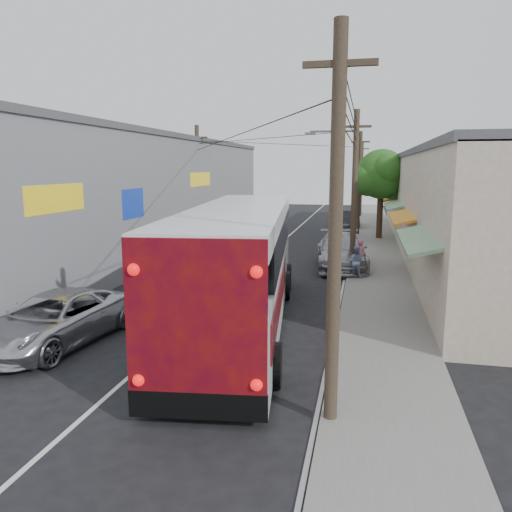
{
  "coord_description": "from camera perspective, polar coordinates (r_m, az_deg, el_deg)",
  "views": [
    {
      "loc": [
        5.76,
        -11.85,
        5.31
      ],
      "look_at": [
        1.66,
        6.83,
        1.88
      ],
      "focal_mm": 35.0,
      "sensor_mm": 36.0,
      "label": 1
    }
  ],
  "objects": [
    {
      "name": "sidewalk",
      "position": [
        32.29,
        13.54,
        0.51
      ],
      "size": [
        3.0,
        80.0,
        0.12
      ],
      "primitive_type": "cube",
      "color": "slate",
      "rests_on": "ground"
    },
    {
      "name": "pedestrian_far",
      "position": [
        24.14,
        11.32,
        -0.63
      ],
      "size": [
        0.82,
        0.69,
        1.52
      ],
      "primitive_type": "imported",
      "rotation": [
        0.0,
        0.0,
        2.98
      ],
      "color": "#8799C5",
      "rests_on": "sidewalk"
    },
    {
      "name": "street_tree",
      "position": [
        37.89,
        14.25,
        8.88
      ],
      "size": [
        4.4,
        4.0,
        6.6
      ],
      "color": "#3F2B19",
      "rests_on": "ground"
    },
    {
      "name": "utility_poles",
      "position": [
        32.3,
        7.78,
        7.96
      ],
      "size": [
        11.8,
        45.28,
        8.0
      ],
      "color": "#473828",
      "rests_on": "ground"
    },
    {
      "name": "coach_bus",
      "position": [
        16.78,
        -1.83,
        -0.94
      ],
      "size": [
        4.59,
        14.19,
        4.02
      ],
      "rotation": [
        0.0,
        0.0,
        0.12
      ],
      "color": "white",
      "rests_on": "ground"
    },
    {
      "name": "ground",
      "position": [
        14.2,
        -12.84,
        -12.06
      ],
      "size": [
        120.0,
        120.0,
        0.0
      ],
      "primitive_type": "plane",
      "color": "black",
      "rests_on": "ground"
    },
    {
      "name": "jeepney",
      "position": [
        16.36,
        -21.98,
        -6.71
      ],
      "size": [
        3.21,
        5.82,
        1.54
      ],
      "primitive_type": "imported",
      "rotation": [
        0.0,
        0.0,
        -0.12
      ],
      "color": "silver",
      "rests_on": "ground"
    },
    {
      "name": "parked_suv",
      "position": [
        26.87,
        9.75,
        0.55
      ],
      "size": [
        3.17,
        6.43,
        1.8
      ],
      "primitive_type": "imported",
      "rotation": [
        0.0,
        0.0,
        0.11
      ],
      "color": "#9D9DA5",
      "rests_on": "ground"
    },
    {
      "name": "parked_car_mid",
      "position": [
        36.26,
        9.78,
        2.64
      ],
      "size": [
        1.7,
        3.95,
        1.33
      ],
      "primitive_type": "imported",
      "rotation": [
        0.0,
        0.0,
        -0.03
      ],
      "color": "#252529",
      "rests_on": "ground"
    },
    {
      "name": "pedestrian_near",
      "position": [
        25.18,
        11.77,
        0.0
      ],
      "size": [
        0.7,
        0.55,
        1.69
      ],
      "primitive_type": "imported",
      "rotation": [
        0.0,
        0.0,
        2.87
      ],
      "color": "#C86A87",
      "rests_on": "sidewalk"
    },
    {
      "name": "building_left",
      "position": [
        33.12,
        -13.23,
        7.01
      ],
      "size": [
        7.2,
        36.0,
        7.25
      ],
      "color": "gray",
      "rests_on": "ground"
    },
    {
      "name": "parked_car_far",
      "position": [
        45.3,
        10.64,
        4.19
      ],
      "size": [
        1.93,
        4.63,
        1.49
      ],
      "primitive_type": "imported",
      "rotation": [
        0.0,
        0.0,
        0.08
      ],
      "color": "#222127",
      "rests_on": "ground"
    },
    {
      "name": "building_right",
      "position": [
        34.32,
        21.25,
        5.86
      ],
      "size": [
        7.09,
        40.0,
        6.25
      ],
      "color": "beige",
      "rests_on": "ground"
    }
  ]
}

